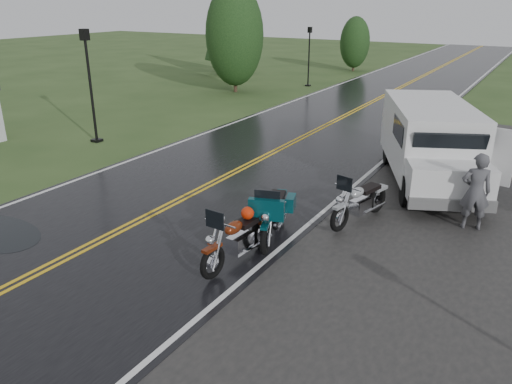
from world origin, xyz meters
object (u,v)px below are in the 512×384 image
motorcycle_teal (266,226)px  van_white (410,164)px  person_at_van (475,193)px  motorcycle_red (212,250)px  motorcycle_silver (340,208)px  lamp_post_near_left (91,87)px  lamp_post_far_left (309,57)px

motorcycle_teal → van_white: (1.87, 4.43, 0.49)m
van_white → person_at_van: size_ratio=3.21×
motorcycle_red → motorcycle_silver: size_ratio=1.04×
motorcycle_teal → person_at_van: bearing=27.7°
motorcycle_teal → van_white: bearing=48.7°
van_white → lamp_post_near_left: lamp_post_near_left is taller
van_white → lamp_post_near_left: 12.37m
motorcycle_teal → lamp_post_far_left: size_ratio=0.66×
motorcycle_red → van_white: size_ratio=0.39×
lamp_post_far_left → motorcycle_teal: bearing=-67.0°
motorcycle_teal → person_at_van: 5.24m
person_at_van → lamp_post_near_left: lamp_post_near_left is taller
person_at_van → lamp_post_near_left: (-14.09, 1.00, 1.20)m
lamp_post_near_left → lamp_post_far_left: size_ratio=1.17×
motorcycle_red → motorcycle_teal: bearing=79.0°
lamp_post_far_left → motorcycle_red: bearing=-69.2°
motorcycle_red → motorcycle_teal: size_ratio=0.97×
motorcycle_teal → van_white: 4.84m
motorcycle_teal → lamp_post_near_left: (-10.46, 4.77, 1.44)m
motorcycle_teal → motorcycle_silver: size_ratio=1.07×
motorcycle_silver → person_at_van: person_at_van is taller
person_at_van → lamp_post_far_left: 21.70m
motorcycle_red → motorcycle_silver: bearing=72.0°
motorcycle_teal → van_white: size_ratio=0.40×
motorcycle_teal → motorcycle_silver: 2.11m
motorcycle_silver → lamp_post_near_left: (-11.42, 2.89, 1.49)m
motorcycle_teal → lamp_post_near_left: 11.59m
motorcycle_red → person_at_van: size_ratio=1.24×
motorcycle_red → person_at_van: bearing=56.4°
van_white → lamp_post_far_left: lamp_post_far_left is taller
van_white → lamp_post_near_left: size_ratio=1.42×
motorcycle_teal → motorcycle_silver: motorcycle_teal is taller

